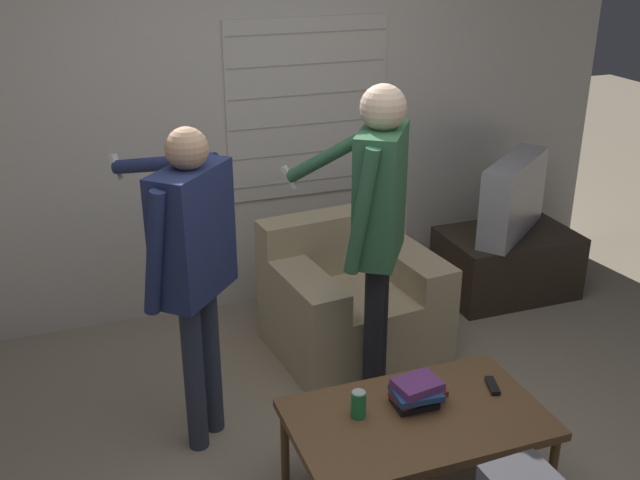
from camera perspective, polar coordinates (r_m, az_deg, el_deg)
wall_back at (r=4.82m, az=-5.45°, el=9.25°), size 5.20×0.08×2.55m
armchair_beige at (r=4.54m, az=2.38°, el=-4.55°), size 1.03×0.90×0.79m
coffee_table at (r=3.38m, az=7.40°, el=-13.63°), size 1.11×0.66×0.44m
tv_stand at (r=5.38m, az=14.00°, el=-1.70°), size 0.90×0.59×0.45m
tv at (r=5.21m, az=14.48°, el=3.21°), size 0.75×0.66×0.53m
person_left_standing at (r=3.47m, az=-9.74°, el=-0.95°), size 0.52×0.82×1.61m
person_right_standing at (r=3.69m, az=4.41°, el=2.19°), size 0.56×0.78×1.74m
book_stack at (r=3.39m, az=7.38°, el=-11.44°), size 0.26×0.19×0.13m
soda_can at (r=3.30m, az=2.94°, el=-12.39°), size 0.07×0.07×0.13m
spare_remote at (r=3.59m, az=13.00°, el=-10.77°), size 0.08×0.14×0.02m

